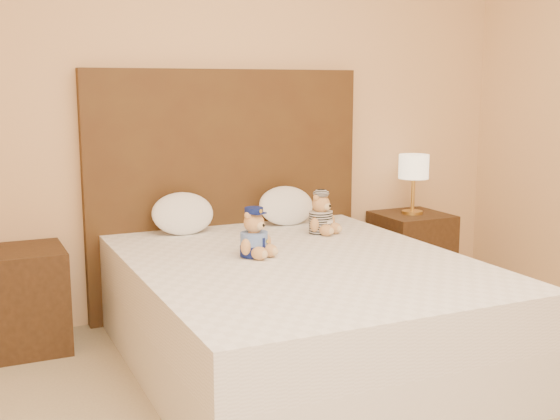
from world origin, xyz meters
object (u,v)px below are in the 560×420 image
(nightstand_right, at_px, (411,253))
(lamp, at_px, (414,170))
(pillow_right, at_px, (286,204))
(teddy_prisoner, at_px, (321,213))
(pillow_left, at_px, (183,212))
(teddy_police, at_px, (254,232))
(bed, at_px, (298,312))
(nightstand_left, at_px, (22,300))

(nightstand_right, bearing_deg, lamp, 180.00)
(nightstand_right, relative_size, pillow_right, 1.51)
(lamp, xyz_separation_m, teddy_prisoner, (-0.86, -0.30, -0.18))
(pillow_left, bearing_deg, lamp, -1.08)
(teddy_police, distance_m, pillow_right, 0.85)
(pillow_right, bearing_deg, teddy_police, -126.29)
(bed, distance_m, nightstand_right, 1.48)
(teddy_police, relative_size, teddy_prisoner, 1.03)
(nightstand_right, relative_size, lamp, 1.38)
(nightstand_right, bearing_deg, pillow_left, 178.92)
(nightstand_right, xyz_separation_m, pillow_left, (-1.59, 0.03, 0.41))
(lamp, bearing_deg, bed, -147.38)
(nightstand_right, bearing_deg, teddy_police, -155.36)
(bed, xyz_separation_m, nightstand_left, (-1.25, 0.80, -0.00))
(bed, relative_size, pillow_left, 5.42)
(nightstand_right, height_order, pillow_left, pillow_left)
(nightstand_left, bearing_deg, pillow_left, 1.89)
(nightstand_left, bearing_deg, teddy_prisoner, -10.40)
(pillow_left, bearing_deg, nightstand_left, -178.11)
(pillow_left, height_order, pillow_right, pillow_left)
(nightstand_right, relative_size, pillow_left, 1.49)
(teddy_prisoner, bearing_deg, pillow_left, 131.28)
(bed, height_order, teddy_police, teddy_police)
(lamp, bearing_deg, nightstand_right, 0.00)
(teddy_police, xyz_separation_m, teddy_prisoner, (0.57, 0.35, -0.00))
(lamp, height_order, teddy_prisoner, lamp)
(pillow_right, bearing_deg, teddy_prisoner, -78.63)
(nightstand_right, xyz_separation_m, pillow_right, (-0.93, 0.03, 0.40))
(bed, distance_m, nightstand_left, 1.48)
(nightstand_left, height_order, lamp, lamp)
(bed, bearing_deg, teddy_prisoner, 51.90)
(nightstand_right, height_order, pillow_right, pillow_right)
(nightstand_left, height_order, pillow_left, pillow_left)
(nightstand_right, xyz_separation_m, teddy_police, (-1.43, -0.66, 0.40))
(teddy_prisoner, distance_m, pillow_right, 0.34)
(nightstand_left, bearing_deg, nightstand_right, 0.00)
(bed, height_order, pillow_right, pillow_right)
(lamp, xyz_separation_m, teddy_police, (-1.43, -0.66, -0.17))
(bed, distance_m, pillow_left, 0.98)
(nightstand_left, relative_size, lamp, 1.38)
(teddy_police, bearing_deg, teddy_prisoner, 7.03)
(lamp, relative_size, pillow_right, 1.10)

